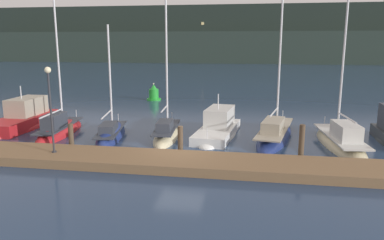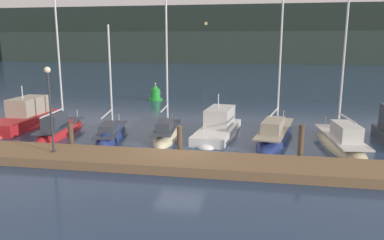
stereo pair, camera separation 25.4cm
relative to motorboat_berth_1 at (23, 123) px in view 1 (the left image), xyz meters
The scene contains 15 objects.
ground_plane 13.33m from the motorboat_berth_1, 22.07° to the right, with size 400.00×400.00×0.00m, color navy.
dock 13.97m from the motorboat_berth_1, 27.88° to the right, with size 32.13×2.80×0.45m, color brown.
mooring_pile_1 7.87m from the motorboat_berth_1, 38.43° to the right, with size 0.28×0.28×1.56m, color #4C3D2D.
mooring_pile_2 13.29m from the motorboat_berth_1, 21.57° to the right, with size 0.28×0.28×1.65m, color #4C3D2D.
mooring_pile_3 19.19m from the motorboat_berth_1, 14.75° to the right, with size 0.28×0.28×1.96m, color #4C3D2D.
motorboat_berth_1 is the anchor object (origin of this frame).
sailboat_berth_2 3.90m from the motorboat_berth_1, 22.92° to the right, with size 2.12×6.50×10.06m.
sailboat_berth_3 7.37m from the motorboat_berth_1, 12.86° to the right, with size 2.54×6.07×7.80m.
sailboat_berth_4 10.79m from the motorboat_berth_1, ahead, with size 1.89×5.70×9.22m.
motorboat_berth_5 13.87m from the motorboat_berth_1, ahead, with size 2.98×6.93×3.26m.
sailboat_berth_6 17.49m from the motorboat_berth_1, ahead, with size 3.32×8.22×10.77m.
sailboat_berth_7 21.24m from the motorboat_berth_1, ahead, with size 2.57×7.42×9.67m.
channel_buoy 14.92m from the motorboat_berth_1, 66.91° to the left, with size 1.48×1.48×1.78m.
dock_lamppost 9.52m from the motorboat_berth_1, 47.46° to the right, with size 0.32×0.32×4.35m.
hillside_backdrop 93.02m from the motorboat_berth_1, 82.39° to the left, with size 240.00×23.00×16.13m.
Camera 1 is at (3.75, -18.63, 6.03)m, focal length 35.00 mm.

